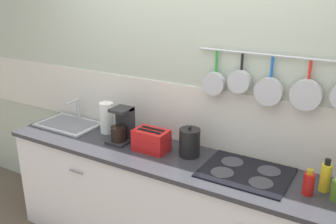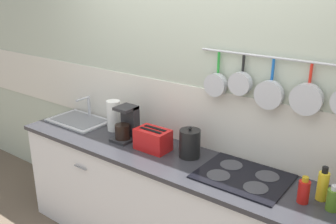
{
  "view_description": "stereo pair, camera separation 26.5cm",
  "coord_description": "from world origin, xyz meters",
  "px_view_note": "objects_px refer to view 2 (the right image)",
  "views": [
    {
      "loc": [
        1.25,
        -2.15,
        2.15
      ],
      "look_at": [
        -0.03,
        0.0,
        1.26
      ],
      "focal_mm": 40.0,
      "sensor_mm": 36.0,
      "label": 1
    },
    {
      "loc": [
        1.47,
        -2.01,
        2.15
      ],
      "look_at": [
        -0.03,
        0.0,
        1.26
      ],
      "focal_mm": 40.0,
      "sensor_mm": 36.0,
      "label": 2
    }
  ],
  "objects_px": {
    "paper_towel_roll": "(114,116)",
    "bottle_vinegar": "(323,185)",
    "toaster": "(153,139)",
    "bottle_dish_soap": "(333,199)",
    "kettle": "(190,143)",
    "bottle_cooking_wine": "(304,191)",
    "coffee_maker": "(127,125)"
  },
  "relations": [
    {
      "from": "paper_towel_roll",
      "to": "bottle_vinegar",
      "type": "relative_size",
      "value": 1.22
    },
    {
      "from": "kettle",
      "to": "bottle_cooking_wine",
      "type": "distance_m",
      "value": 0.87
    },
    {
      "from": "bottle_cooking_wine",
      "to": "bottle_dish_soap",
      "type": "distance_m",
      "value": 0.16
    },
    {
      "from": "bottle_vinegar",
      "to": "coffee_maker",
      "type": "bearing_deg",
      "value": -178.99
    },
    {
      "from": "toaster",
      "to": "bottle_dish_soap",
      "type": "relative_size",
      "value": 1.79
    },
    {
      "from": "paper_towel_roll",
      "to": "toaster",
      "type": "distance_m",
      "value": 0.53
    },
    {
      "from": "kettle",
      "to": "paper_towel_roll",
      "type": "bearing_deg",
      "value": 177.25
    },
    {
      "from": "paper_towel_roll",
      "to": "bottle_vinegar",
      "type": "distance_m",
      "value": 1.76
    },
    {
      "from": "kettle",
      "to": "bottle_cooking_wine",
      "type": "bearing_deg",
      "value": -6.92
    },
    {
      "from": "coffee_maker",
      "to": "toaster",
      "type": "height_order",
      "value": "coffee_maker"
    },
    {
      "from": "toaster",
      "to": "bottle_vinegar",
      "type": "xyz_separation_m",
      "value": [
        1.24,
        0.06,
        0.01
      ]
    },
    {
      "from": "bottle_cooking_wine",
      "to": "toaster",
      "type": "bearing_deg",
      "value": 178.19
    },
    {
      "from": "paper_towel_roll",
      "to": "coffee_maker",
      "type": "bearing_deg",
      "value": -18.85
    },
    {
      "from": "bottle_vinegar",
      "to": "kettle",
      "type": "bearing_deg",
      "value": 179.39
    },
    {
      "from": "bottle_cooking_wine",
      "to": "bottle_vinegar",
      "type": "height_order",
      "value": "bottle_vinegar"
    },
    {
      "from": "kettle",
      "to": "coffee_maker",
      "type": "bearing_deg",
      "value": -176.39
    },
    {
      "from": "coffee_maker",
      "to": "paper_towel_roll",
      "type": "bearing_deg",
      "value": 161.15
    },
    {
      "from": "toaster",
      "to": "bottle_dish_soap",
      "type": "distance_m",
      "value": 1.32
    },
    {
      "from": "paper_towel_roll",
      "to": "bottle_vinegar",
      "type": "height_order",
      "value": "paper_towel_roll"
    },
    {
      "from": "bottle_dish_soap",
      "to": "kettle",
      "type": "bearing_deg",
      "value": 175.31
    },
    {
      "from": "bottle_dish_soap",
      "to": "coffee_maker",
      "type": "bearing_deg",
      "value": 178.33
    },
    {
      "from": "toaster",
      "to": "bottle_cooking_wine",
      "type": "relative_size",
      "value": 1.66
    },
    {
      "from": "coffee_maker",
      "to": "bottle_cooking_wine",
      "type": "xyz_separation_m",
      "value": [
        1.45,
        -0.07,
        -0.04
      ]
    },
    {
      "from": "kettle",
      "to": "bottle_cooking_wine",
      "type": "xyz_separation_m",
      "value": [
        0.87,
        -0.11,
        -0.03
      ]
    },
    {
      "from": "coffee_maker",
      "to": "toaster",
      "type": "relative_size",
      "value": 1.01
    },
    {
      "from": "toaster",
      "to": "bottle_cooking_wine",
      "type": "bearing_deg",
      "value": -1.81
    },
    {
      "from": "paper_towel_roll",
      "to": "toaster",
      "type": "relative_size",
      "value": 0.95
    },
    {
      "from": "coffee_maker",
      "to": "bottle_cooking_wine",
      "type": "bearing_deg",
      "value": -2.69
    },
    {
      "from": "kettle",
      "to": "bottle_dish_soap",
      "type": "xyz_separation_m",
      "value": [
        1.02,
        -0.08,
        -0.04
      ]
    },
    {
      "from": "paper_towel_roll",
      "to": "toaster",
      "type": "height_order",
      "value": "paper_towel_roll"
    },
    {
      "from": "paper_towel_roll",
      "to": "bottle_cooking_wine",
      "type": "bearing_deg",
      "value": -4.92
    },
    {
      "from": "toaster",
      "to": "bottle_dish_soap",
      "type": "height_order",
      "value": "toaster"
    }
  ]
}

